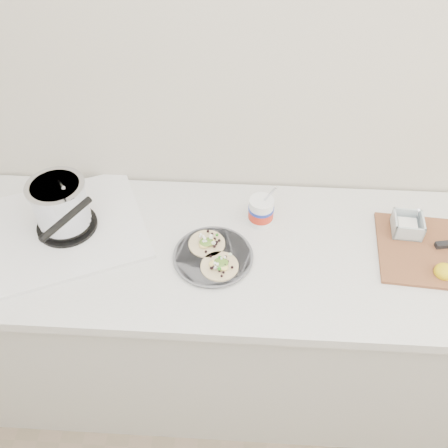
# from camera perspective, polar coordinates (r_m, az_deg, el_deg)

# --- Properties ---
(counter) EXTENTS (2.44, 0.66, 0.90)m
(counter) POSITION_cam_1_polar(r_m,az_deg,el_deg) (2.04, 2.92, -10.92)
(counter) COLOR beige
(counter) RESTS_ON ground
(stove) EXTENTS (0.65, 0.63, 0.24)m
(stove) POSITION_cam_1_polar(r_m,az_deg,el_deg) (1.76, -17.89, 1.22)
(stove) COLOR silver
(stove) RESTS_ON counter
(taco_plate) EXTENTS (0.26, 0.26, 0.04)m
(taco_plate) POSITION_cam_1_polar(r_m,az_deg,el_deg) (1.63, -1.26, -3.52)
(taco_plate) COLOR #55565B
(taco_plate) RESTS_ON counter
(tub) EXTENTS (0.09, 0.09, 0.20)m
(tub) POSITION_cam_1_polar(r_m,az_deg,el_deg) (1.71, 4.37, 1.72)
(tub) COLOR white
(tub) RESTS_ON counter
(cutboard) EXTENTS (0.47, 0.35, 0.07)m
(cutboard) POSITION_cam_1_polar(r_m,az_deg,el_deg) (1.81, 23.95, -2.49)
(cutboard) COLOR brown
(cutboard) RESTS_ON counter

